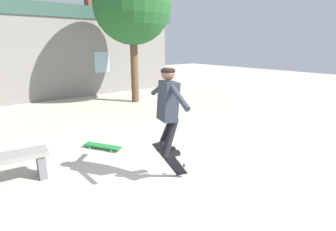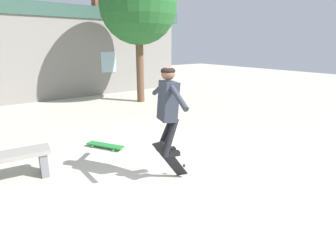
% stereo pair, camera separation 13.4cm
% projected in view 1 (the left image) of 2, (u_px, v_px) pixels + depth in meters
% --- Properties ---
extents(ground_plane, '(40.00, 40.00, 0.00)m').
position_uv_depth(ground_plane, '(164.00, 204.00, 3.70)').
color(ground_plane, beige).
extents(building_backdrop, '(13.98, 0.52, 4.99)m').
position_uv_depth(building_backdrop, '(21.00, 51.00, 9.68)').
color(building_backdrop, gray).
rests_on(building_backdrop, ground_plane).
extents(tree_right, '(2.81, 2.81, 4.96)m').
position_uv_depth(tree_right, '(132.00, 5.00, 9.37)').
color(tree_right, brown).
rests_on(tree_right, ground_plane).
extents(skater, '(0.42, 1.30, 1.41)m').
position_uv_depth(skater, '(168.00, 104.00, 4.04)').
color(skater, '#282D38').
extents(skateboard_flipping, '(0.54, 0.32, 0.74)m').
position_uv_depth(skateboard_flipping, '(170.00, 159.00, 4.28)').
color(skateboard_flipping, black).
extents(skateboard_resting, '(0.60, 0.85, 0.08)m').
position_uv_depth(skateboard_resting, '(103.00, 146.00, 5.62)').
color(skateboard_resting, '#237F38').
rests_on(skateboard_resting, ground_plane).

